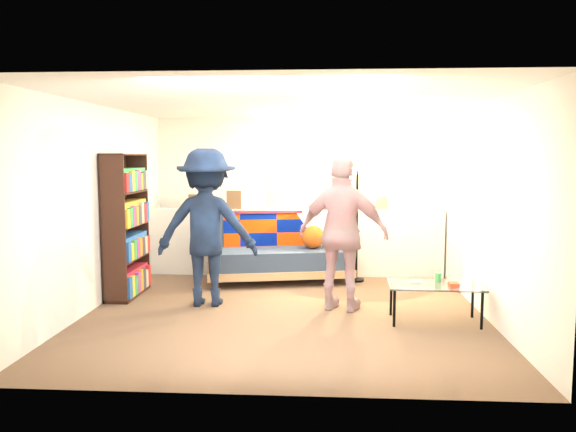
% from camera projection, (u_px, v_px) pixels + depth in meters
% --- Properties ---
extents(ground, '(5.00, 5.00, 0.00)m').
position_uv_depth(ground, '(286.00, 307.00, 6.71)').
color(ground, brown).
rests_on(ground, ground).
extents(room_shell, '(4.60, 5.05, 2.45)m').
position_uv_depth(room_shell, '(288.00, 166.00, 7.00)').
color(room_shell, silver).
rests_on(room_shell, ground).
extents(half_wall_ledge, '(4.45, 0.15, 1.00)m').
position_uv_depth(half_wall_ledge, '(294.00, 242.00, 8.44)').
color(half_wall_ledge, silver).
rests_on(half_wall_ledge, ground).
extents(ledge_decor, '(2.97, 0.02, 0.45)m').
position_uv_depth(ledge_decor, '(279.00, 198.00, 8.36)').
color(ledge_decor, brown).
rests_on(ledge_decor, half_wall_ledge).
extents(futon_sofa, '(2.19, 1.34, 0.88)m').
position_uv_depth(futon_sofa, '(280.00, 252.00, 8.12)').
color(futon_sofa, tan).
rests_on(futon_sofa, ground).
extents(bookshelf, '(0.30, 0.91, 1.82)m').
position_uv_depth(bookshelf, '(126.00, 230.00, 7.18)').
color(bookshelf, black).
rests_on(bookshelf, ground).
extents(coffee_table, '(1.02, 0.59, 0.52)m').
position_uv_depth(coffee_table, '(436.00, 287.00, 6.05)').
color(coffee_table, black).
rests_on(coffee_table, ground).
extents(floor_lamp, '(0.39, 0.31, 1.66)m').
position_uv_depth(floor_lamp, '(357.00, 199.00, 7.99)').
color(floor_lamp, black).
rests_on(floor_lamp, ground).
extents(person_left, '(1.23, 0.72, 1.88)m').
position_uv_depth(person_left, '(207.00, 227.00, 6.73)').
color(person_left, black).
rests_on(person_left, ground).
extents(person_right, '(1.14, 0.75, 1.80)m').
position_uv_depth(person_right, '(343.00, 234.00, 6.48)').
color(person_right, pink).
rests_on(person_right, ground).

